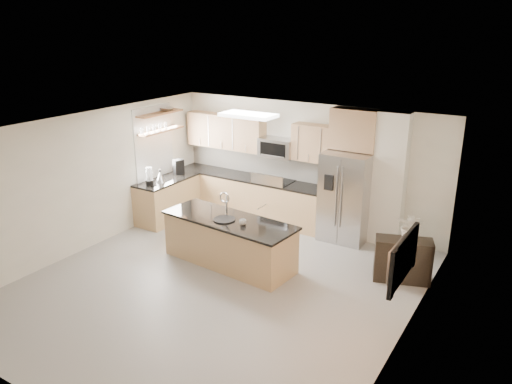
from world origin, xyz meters
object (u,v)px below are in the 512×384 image
Objects in this scene: microwave at (277,148)px; refrigerator at (346,197)px; credenza at (403,260)px; flower_vase at (412,220)px; blender at (149,178)px; television at (395,257)px; coffee_maker at (178,167)px; island at (229,241)px; kettle at (160,177)px; platter at (224,219)px; cup at (243,222)px; bowl at (167,109)px; range at (274,201)px.

microwave is 0.43× the size of refrigerator.
microwave reaches higher than credenza.
flower_vase is (3.21, -1.23, -0.53)m from microwave.
television is at bearing -15.39° from blender.
microwave is at bearing 19.91° from coffee_maker.
refrigerator is 2.48× the size of flower_vase.
refrigerator is 2.54m from island.
refrigerator is 3.90m from kettle.
microwave is 2.49m from platter.
refrigerator is 14.83× the size of cup.
coffee_maker reaches higher than platter.
flower_vase is (2.94, 1.13, 0.23)m from platter.
credenza is at bearing 4.82° from blender.
kettle is 0.68m from coffee_maker.
credenza is 0.86× the size of television.
television is (5.76, -2.39, -1.03)m from bowl.
blender is at bearing -88.79° from coffee_maker.
blender is (-2.07, -1.71, -0.54)m from microwave.
flower_vase reaches higher than coffee_maker.
coffee_maker is (-2.76, 1.61, 0.17)m from cup.
range is at bearing 106.51° from cup.
flower_vase is at bearing 5.13° from blender.
blender is (-3.73, -1.54, 0.20)m from refrigerator.
refrigerator reaches higher than flower_vase.
bowl is at bearing 156.19° from credenza.
platter is (-0.04, -0.09, 0.44)m from island.
coffee_maker is (-0.07, 0.68, 0.04)m from kettle.
island is (-1.35, -2.10, -0.46)m from refrigerator.
platter is 3.39m from television.
coffee_maker is at bearing 30.66° from bowl.
platter is at bearing -15.53° from blender.
credenza is at bearing -155.13° from flower_vase.
blender is at bearing -174.87° from flower_vase.
microwave is at bearing 158.98° from flower_vase.
refrigerator is 1.65× the size of television.
bowl reaches higher than blender.
refrigerator is at bearing 62.45° from island.
cup is 0.17× the size of flower_vase.
bowl is at bearing -159.29° from microwave.
flower_vase is (2.54, 1.14, 0.19)m from cup.
flower_vase is (5.46, -0.38, -1.29)m from bowl.
refrigerator is 1.89m from flower_vase.
cup is at bearing -73.49° from range.
television is (0.37, -1.98, 0.98)m from credenza.
bowl is (-3.91, -0.68, 1.49)m from refrigerator.
refrigerator is at bearing 145.55° from flower_vase.
bowl reaches higher than coffee_maker.
microwave is 2.02× the size of bowl.
island is at bearing -82.25° from microwave.
cup is at bearing -155.92° from flower_vase.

